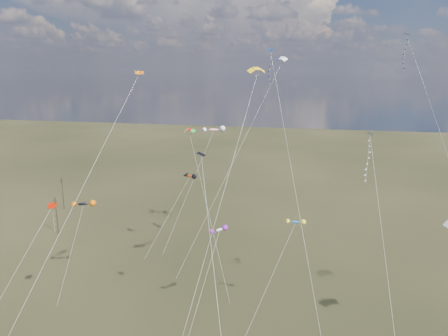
% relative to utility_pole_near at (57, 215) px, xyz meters
% --- Properties ---
extents(utility_pole_near, '(1.40, 0.20, 8.00)m').
position_rel_utility_pole_near_xyz_m(utility_pole_near, '(0.00, 0.00, 0.00)').
color(utility_pole_near, black).
rests_on(utility_pole_near, ground).
extents(utility_pole_far, '(1.40, 0.20, 8.00)m').
position_rel_utility_pole_near_xyz_m(utility_pole_far, '(-8.00, 14.00, 0.00)').
color(utility_pole_far, black).
rests_on(utility_pole_far, ground).
extents(diamond_black_high, '(11.44, 26.02, 38.78)m').
position_rel_utility_pole_near_xyz_m(diamond_black_high, '(64.98, -0.19, 29.19)').
color(diamond_black_high, black).
rests_on(diamond_black_high, ground).
extents(diamond_navy_tall, '(9.98, 19.80, 36.11)m').
position_rel_utility_pole_near_xyz_m(diamond_navy_tall, '(44.85, -10.20, 26.94)').
color(diamond_navy_tall, '#0A2054').
rests_on(diamond_navy_tall, ground).
extents(diamond_black_mid, '(8.56, 19.40, 23.86)m').
position_rel_utility_pole_near_xyz_m(diamond_black_mid, '(40.31, -29.82, 12.94)').
color(diamond_black_mid, black).
rests_on(diamond_black_mid, ground).
extents(diamond_red_low, '(6.28, 11.89, 16.30)m').
position_rel_utility_pole_near_xyz_m(diamond_red_low, '(17.80, -25.80, 9.51)').
color(diamond_red_low, '#9E1101').
rests_on(diamond_red_low, ground).
extents(diamond_navy_right, '(3.71, 16.85, 25.63)m').
position_rel_utility_pole_near_xyz_m(diamond_navy_right, '(57.72, -16.98, 17.19)').
color(diamond_navy_right, '#091945').
rests_on(diamond_navy_right, ground).
extents(diamond_orange_center, '(11.48, 20.90, 33.05)m').
position_rel_utility_pole_near_xyz_m(diamond_orange_center, '(27.41, -29.86, 19.11)').
color(diamond_orange_center, '#C85D0D').
rests_on(diamond_orange_center, ground).
extents(parafoil_yellow, '(7.32, 22.30, 33.86)m').
position_rel_utility_pole_near_xyz_m(parafoil_yellow, '(43.51, -18.88, 28.96)').
color(parafoil_yellow, yellow).
rests_on(parafoil_yellow, ground).
extents(parafoil_blue_white, '(15.78, 19.97, 35.88)m').
position_rel_utility_pole_near_xyz_m(parafoil_blue_white, '(44.39, 6.00, 30.91)').
color(parafoil_blue_white, blue).
rests_on(parafoil_blue_white, ground).
extents(parafoil_tricolor, '(10.10, 11.59, 24.33)m').
position_rel_utility_pole_near_xyz_m(parafoil_tricolor, '(31.24, -6.87, 19.55)').
color(parafoil_tricolor, yellow).
rests_on(parafoil_tricolor, ground).
extents(novelty_black_orange, '(3.33, 8.17, 13.85)m').
position_rel_utility_pole_near_xyz_m(novelty_black_orange, '(17.01, -16.53, 9.22)').
color(novelty_black_orange, black).
rests_on(novelty_black_orange, ground).
extents(novelty_orange_black, '(7.49, 10.28, 14.18)m').
position_rel_utility_pole_near_xyz_m(novelty_orange_black, '(28.17, 1.94, 9.49)').
color(novelty_orange_black, '#C93D0B').
rests_on(novelty_orange_black, ground).
extents(novelty_white_purple, '(3.76, 8.53, 13.54)m').
position_rel_utility_pole_near_xyz_m(novelty_white_purple, '(39.46, -21.43, 8.96)').
color(novelty_white_purple, silver).
rests_on(novelty_white_purple, ground).
extents(novelty_redwhite_stripe, '(9.40, 11.36, 22.72)m').
position_rel_utility_pole_near_xyz_m(novelty_redwhite_stripe, '(32.00, 5.63, 17.91)').
color(novelty_redwhite_stripe, red).
rests_on(novelty_redwhite_stripe, ground).
extents(novelty_blue_yellow, '(7.02, 8.18, 14.65)m').
position_rel_utility_pole_near_xyz_m(novelty_blue_yellow, '(48.97, -19.55, 10.07)').
color(novelty_blue_yellow, blue).
rests_on(novelty_blue_yellow, ground).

